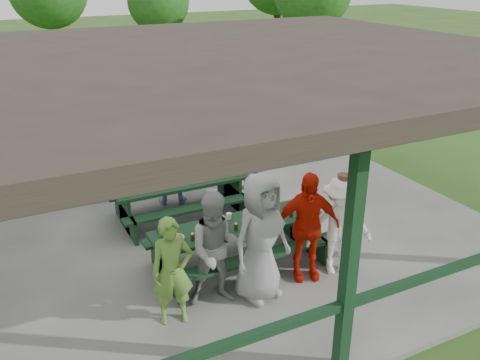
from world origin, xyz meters
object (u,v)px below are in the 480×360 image
contestant_red (306,226)px  contestant_white_fedora (340,226)px  spectator_blue (96,164)px  pickup_truck (205,83)px  farm_trailer (75,102)px  picnic_table_near (239,238)px  picnic_table_far (181,195)px  contestant_green (172,272)px  contestant_grey_mid (261,237)px  spectator_lblue (171,167)px  contestant_grey_left (217,250)px  spectator_grey (246,155)px

contestant_red → contestant_white_fedora: (0.54, -0.12, -0.06)m
spectator_blue → pickup_truck: 8.54m
contestant_white_fedora → farm_trailer: size_ratio=0.44×
spectator_blue → farm_trailer: size_ratio=0.44×
picnic_table_near → picnic_table_far: bearing=96.8°
contestant_white_fedora → picnic_table_far: bearing=136.6°
contestant_green → farm_trailer: (0.57, 10.69, -0.22)m
contestant_grey_mid → contestant_red: (0.86, 0.13, -0.09)m
contestant_white_fedora → contestant_grey_mid: bearing=-161.0°
contestant_red → contestant_green: bearing=-159.7°
picnic_table_near → picnic_table_far: 2.01m
contestant_green → picnic_table_far: bearing=79.2°
picnic_table_near → pickup_truck: (3.73, 10.16, 0.18)m
contestant_red → spectator_blue: (-2.27, 4.18, -0.04)m
contestant_grey_mid → farm_trailer: (-0.75, 10.71, -0.42)m
contestant_white_fedora → farm_trailer: 10.91m
contestant_red → spectator_blue: size_ratio=1.05×
picnic_table_near → contestant_white_fedora: (1.29, -0.88, 0.33)m
contestant_red → pickup_truck: contestant_red is taller
picnic_table_near → spectator_blue: size_ratio=1.69×
contestant_white_fedora → farm_trailer: (-2.14, 10.70, -0.26)m
spectator_blue → farm_trailer: bearing=-92.6°
contestant_green → spectator_lblue: bearing=82.4°
picnic_table_far → picnic_table_near: bearing=-83.2°
contestant_grey_left → spectator_blue: bearing=116.4°
contestant_grey_left → farm_trailer: 10.57m
spectator_blue → contestant_grey_mid: bearing=111.4°
contestant_green → spectator_lblue: size_ratio=1.01×
contestant_green → pickup_truck: (5.15, 11.03, -0.11)m
contestant_grey_mid → contestant_grey_left: bearing=154.4°
spectator_lblue → contestant_red: bearing=122.6°
contestant_grey_mid → spectator_blue: contestant_grey_mid is taller
contestant_grey_left → spectator_lblue: 3.53m
contestant_grey_left → farm_trailer: (-0.14, 10.57, -0.30)m
spectator_blue → spectator_grey: spectator_blue is taller
picnic_table_near → contestant_green: size_ratio=1.82×
picnic_table_far → contestant_grey_left: 2.82m
contestant_green → spectator_blue: 4.29m
contestant_red → spectator_grey: (0.78, 3.50, -0.12)m
contestant_grey_mid → spectator_lblue: contestant_grey_mid is taller
contestant_grey_left → spectator_grey: size_ratio=1.14×
contestant_grey_left → contestant_red: 1.47m
picnic_table_near → contestant_grey_mid: contestant_grey_mid is taller
contestant_green → spectator_blue: size_ratio=0.93×
spectator_lblue → picnic_table_far: bearing=102.4°
contestant_red → spectator_blue: bearing=135.9°
contestant_grey_mid → contestant_white_fedora: 1.40m
contestant_grey_mid → contestant_white_fedora: contestant_grey_mid is taller
picnic_table_far → pickup_truck: bearing=64.1°
contestant_grey_mid → picnic_table_far: bearing=80.1°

